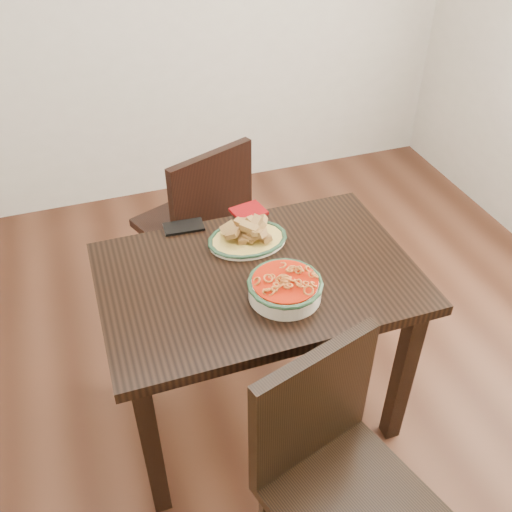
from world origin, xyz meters
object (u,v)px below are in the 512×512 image
object	(u,v)px
chair_near	(332,467)
fish_plate	(247,232)
smartphone	(184,227)
noodle_bowl	(285,286)
chair_far	(200,220)
dining_table	(258,297)

from	to	relation	value
chair_near	fish_plate	xyz separation A→B (m)	(0.01, 0.80, 0.30)
chair_near	smartphone	xyz separation A→B (m)	(-0.20, 0.96, 0.26)
noodle_bowl	smartphone	size ratio (longest dim) A/B	1.65
chair_far	fish_plate	distance (m)	0.62
smartphone	chair_near	bearing A→B (deg)	-75.12
dining_table	noodle_bowl	distance (m)	0.21
dining_table	fish_plate	size ratio (longest dim) A/B	3.77
chair_far	noodle_bowl	size ratio (longest dim) A/B	3.57
chair_near	fish_plate	bearing A→B (deg)	73.14
noodle_bowl	dining_table	bearing A→B (deg)	108.10
dining_table	chair_far	size ratio (longest dim) A/B	1.22
dining_table	fish_plate	world-z (taller)	fish_plate
fish_plate	noodle_bowl	size ratio (longest dim) A/B	1.15
fish_plate	chair_near	bearing A→B (deg)	-90.38
dining_table	smartphone	bearing A→B (deg)	117.64
dining_table	chair_far	bearing A→B (deg)	92.72
noodle_bowl	fish_plate	bearing A→B (deg)	94.22
chair_far	fish_plate	xyz separation A→B (m)	(0.06, -0.54, 0.30)
chair_far	noodle_bowl	bearing A→B (deg)	72.84
dining_table	chair_near	bearing A→B (deg)	-88.48
dining_table	chair_far	distance (m)	0.74
chair_near	noodle_bowl	world-z (taller)	chair_near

